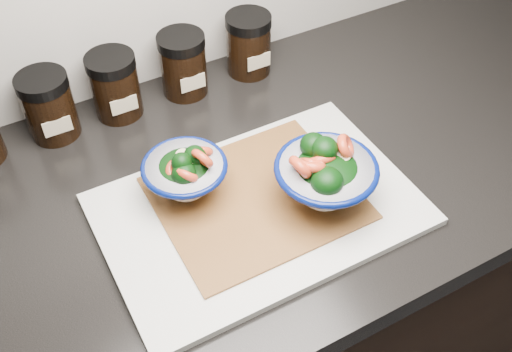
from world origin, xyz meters
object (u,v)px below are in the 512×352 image
spice_jar_d (183,64)px  bowl_left (186,174)px  cutting_board (259,209)px  spice_jar_b (49,106)px  bowl_right (325,176)px  spice_jar_e (249,44)px  spice_jar_c (115,86)px

spice_jar_d → bowl_left: bearing=-113.2°
cutting_board → bowl_left: 0.12m
bowl_left → spice_jar_d: 0.26m
spice_jar_b → spice_jar_d: 0.23m
spice_jar_d → spice_jar_b: bearing=180.0°
bowl_right → spice_jar_e: bowl_right is taller
spice_jar_b → cutting_board: bearing=-56.1°
spice_jar_b → spice_jar_e: (0.36, 0.00, 0.00)m
cutting_board → spice_jar_c: size_ratio=3.98×
cutting_board → spice_jar_c: (-0.10, 0.31, 0.05)m
cutting_board → spice_jar_e: 0.35m
bowl_left → spice_jar_c: (-0.02, 0.24, 0.00)m
spice_jar_e → bowl_right: bearing=-100.5°
bowl_right → spice_jar_c: (-0.19, 0.35, -0.01)m
spice_jar_c → cutting_board: bearing=-72.3°
spice_jar_d → cutting_board: bearing=-94.3°
cutting_board → spice_jar_b: bearing=123.9°
bowl_left → spice_jar_e: (0.23, 0.24, 0.00)m
cutting_board → spice_jar_d: bearing=85.7°
bowl_left → spice_jar_d: bearing=66.8°
spice_jar_d → bowl_right: bearing=-79.5°
bowl_left → spice_jar_e: spice_jar_e is taller
spice_jar_d → spice_jar_e: same height
cutting_board → spice_jar_e: size_ratio=3.98×
cutting_board → spice_jar_d: size_ratio=3.98×
bowl_right → spice_jar_e: (0.06, 0.35, -0.01)m
spice_jar_d → spice_jar_c: bearing=180.0°
spice_jar_e → spice_jar_d: bearing=180.0°
cutting_board → bowl_right: 0.11m
spice_jar_b → spice_jar_d: (0.23, 0.00, 0.00)m
bowl_left → spice_jar_c: 0.24m
spice_jar_c → spice_jar_d: bearing=0.0°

